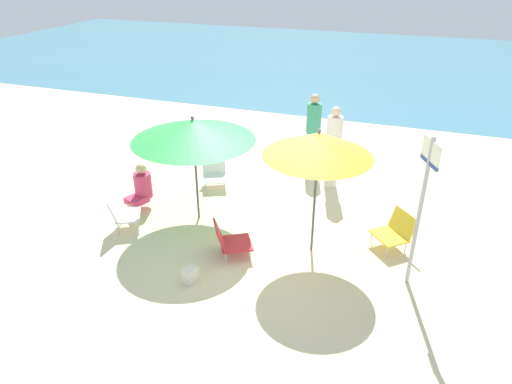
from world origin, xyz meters
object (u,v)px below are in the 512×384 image
at_px(umbrella_green, 193,130).
at_px(beach_bag, 190,275).
at_px(person_c, 141,187).
at_px(person_b, 333,148).
at_px(umbrella_yellow, 318,145).
at_px(beach_chair_b, 229,240).
at_px(beach_chair_d, 395,230).
at_px(beach_chair_c, 214,172).
at_px(person_a, 313,131).
at_px(warning_sign, 423,194).
at_px(beach_chair_a, 121,211).

distance_m(umbrella_green, beach_bag, 2.45).
xyz_separation_m(umbrella_green, person_c, (-1.18, 0.00, -1.28)).
bearing_deg(person_b, person_c, 45.60).
height_order(umbrella_yellow, beach_chair_b, umbrella_yellow).
xyz_separation_m(beach_chair_d, person_b, (-1.43, 1.86, 0.55)).
bearing_deg(beach_chair_c, beach_bag, -9.11).
relative_size(person_b, beach_bag, 7.13).
distance_m(person_a, warning_sign, 4.27).
distance_m(umbrella_green, person_a, 3.35).
height_order(person_b, beach_bag, person_b).
height_order(beach_chair_c, person_c, person_c).
bearing_deg(beach_chair_d, person_a, -94.43).
bearing_deg(beach_chair_d, beach_chair_a, -29.12).
bearing_deg(warning_sign, beach_chair_d, 81.83).
bearing_deg(umbrella_yellow, umbrella_green, 172.03).
height_order(person_a, beach_bag, person_a).
bearing_deg(beach_chair_a, beach_chair_c, 40.20).
distance_m(person_c, beach_bag, 2.57).
xyz_separation_m(beach_chair_a, beach_chair_d, (4.56, 1.02, -0.05)).
distance_m(beach_chair_d, warning_sign, 1.49).
bearing_deg(person_b, person_a, -40.79).
bearing_deg(umbrella_yellow, beach_chair_c, 146.30).
distance_m(beach_chair_d, person_c, 4.66).
bearing_deg(beach_chair_b, person_c, 126.84).
xyz_separation_m(beach_chair_a, beach_chair_c, (0.82, 2.13, -0.08)).
relative_size(beach_chair_d, person_a, 0.45).
height_order(person_b, warning_sign, warning_sign).
bearing_deg(beach_bag, umbrella_green, 111.65).
bearing_deg(umbrella_yellow, beach_bag, -136.72).
xyz_separation_m(umbrella_yellow, person_c, (-3.38, 0.31, -1.43)).
distance_m(beach_chair_b, warning_sign, 3.03).
relative_size(umbrella_green, beach_chair_b, 2.81).
relative_size(beach_chair_a, warning_sign, 0.31).
bearing_deg(beach_chair_b, beach_chair_c, 88.67).
relative_size(beach_chair_d, beach_bag, 3.18).
xyz_separation_m(beach_chair_a, beach_bag, (1.78, -0.94, -0.25)).
height_order(umbrella_green, beach_bag, umbrella_green).
bearing_deg(person_a, beach_chair_b, -19.11).
relative_size(beach_chair_c, person_c, 0.80).
distance_m(beach_chair_a, person_c, 0.81).
distance_m(umbrella_green, beach_chair_a, 1.91).
bearing_deg(beach_chair_c, warning_sign, 37.23).
height_order(umbrella_green, beach_chair_b, umbrella_green).
xyz_separation_m(umbrella_green, umbrella_yellow, (2.20, -0.31, 0.15)).
relative_size(beach_chair_b, beach_chair_c, 1.05).
distance_m(beach_chair_a, beach_chair_b, 2.07).
bearing_deg(beach_chair_c, umbrella_green, -15.07).
distance_m(warning_sign, beach_bag, 3.52).
height_order(umbrella_green, person_b, umbrella_green).
height_order(beach_chair_b, beach_chair_c, beach_chair_c).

